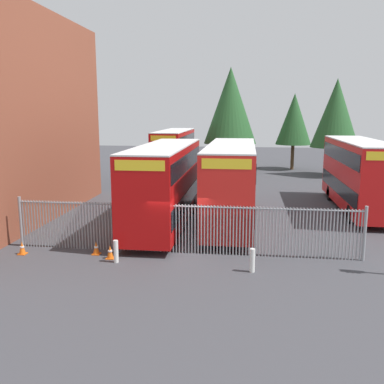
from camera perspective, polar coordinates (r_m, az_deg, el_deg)
The scene contains 14 objects.
ground_plane at distance 26.82m, azimuth 1.10°, elevation -2.62°, with size 100.00×100.00×0.00m, color #3D3D42.
palisade_fence at distance 18.82m, azimuth -1.09°, elevation -4.72°, with size 15.40×0.14×2.35m.
double_decker_bus_near_gate at distance 23.14m, azimuth -3.63°, elevation 1.34°, with size 2.54×10.81×4.42m.
double_decker_bus_behind_fence_left at distance 23.71m, azimuth 5.22°, elevation 1.54°, with size 2.54×10.81×4.42m.
double_decker_bus_behind_fence_right at distance 28.72m, azimuth 21.38°, elevation 2.45°, with size 2.54×10.81×4.42m.
double_decker_bus_far_back at distance 41.04m, azimuth -2.38°, elevation 5.45°, with size 2.54×10.81×4.42m.
bollard_near_left at distance 18.14m, azimuth -10.12°, elevation -7.81°, with size 0.20×0.20×0.95m, color silver.
bollard_center_front at distance 17.00m, azimuth 8.07°, elevation -9.03°, with size 0.20×0.20×0.95m, color silver.
traffic_cone_by_gate at distance 18.68m, azimuth -10.89°, elevation -7.89°, with size 0.34×0.34×0.59m.
traffic_cone_mid_forecourt at distance 20.31m, azimuth -21.74°, elevation -6.95°, with size 0.34×0.34×0.59m.
traffic_cone_near_kerb at distance 19.34m, azimuth -12.68°, elevation -7.32°, with size 0.34×0.34×0.59m.
tree_tall_back at distance 46.37m, azimuth 5.15°, elevation 11.42°, with size 5.59×5.59×10.79m.
tree_short_side at distance 43.30m, azimuth 18.67°, elevation 9.93°, with size 4.52×4.52×9.24m.
tree_mid_row at distance 47.10m, azimuth 13.47°, elevation 9.44°, with size 3.75×3.75×8.07m.
Camera 1 is at (2.85, -17.94, 6.19)m, focal length 39.92 mm.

